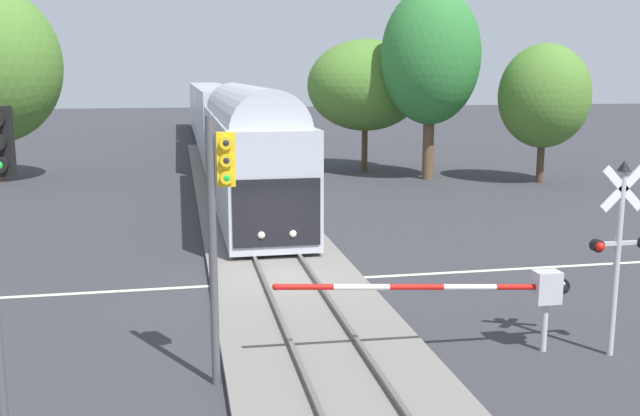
{
  "coord_description": "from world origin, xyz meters",
  "views": [
    {
      "loc": [
        -2.93,
        -19.95,
        5.98
      ],
      "look_at": [
        1.16,
        0.8,
        2.0
      ],
      "focal_mm": 40.34,
      "sensor_mm": 36.0,
      "label": 1
    }
  ],
  "objects_px": {
    "maple_right_background": "(544,96)",
    "oak_far_right": "(431,57)",
    "commuter_train": "(221,120)",
    "elm_centre_background": "(365,85)",
    "crossing_signal_mast": "(620,239)",
    "traffic_signal_median": "(219,208)",
    "crossing_gate_near": "(512,290)"
  },
  "relations": [
    {
      "from": "commuter_train",
      "to": "maple_right_background",
      "type": "distance_m",
      "value": 22.23
    },
    {
      "from": "crossing_signal_mast",
      "to": "traffic_signal_median",
      "type": "bearing_deg",
      "value": 178.92
    },
    {
      "from": "commuter_train",
      "to": "elm_centre_background",
      "type": "bearing_deg",
      "value": -44.24
    },
    {
      "from": "traffic_signal_median",
      "to": "elm_centre_background",
      "type": "bearing_deg",
      "value": 70.37
    },
    {
      "from": "commuter_train",
      "to": "oak_far_right",
      "type": "relative_size",
      "value": 5.84
    },
    {
      "from": "crossing_signal_mast",
      "to": "elm_centre_background",
      "type": "distance_m",
      "value": 29.94
    },
    {
      "from": "maple_right_background",
      "to": "crossing_signal_mast",
      "type": "bearing_deg",
      "value": -114.57
    },
    {
      "from": "commuter_train",
      "to": "crossing_gate_near",
      "type": "height_order",
      "value": "commuter_train"
    },
    {
      "from": "crossing_signal_mast",
      "to": "traffic_signal_median",
      "type": "xyz_separation_m",
      "value": [
        -8.27,
        0.16,
        0.93
      ]
    },
    {
      "from": "commuter_train",
      "to": "oak_far_right",
      "type": "bearing_deg",
      "value": -47.68
    },
    {
      "from": "crossing_signal_mast",
      "to": "oak_far_right",
      "type": "xyz_separation_m",
      "value": [
        4.97,
        25.74,
        4.3
      ]
    },
    {
      "from": "crossing_gate_near",
      "to": "commuter_train",
      "type": "bearing_deg",
      "value": 96.02
    },
    {
      "from": "commuter_train",
      "to": "crossing_signal_mast",
      "type": "bearing_deg",
      "value": -80.94
    },
    {
      "from": "oak_far_right",
      "to": "crossing_gate_near",
      "type": "bearing_deg",
      "value": -105.66
    },
    {
      "from": "crossing_signal_mast",
      "to": "maple_right_background",
      "type": "distance_m",
      "value": 25.69
    },
    {
      "from": "oak_far_right",
      "to": "maple_right_background",
      "type": "relative_size",
      "value": 1.41
    },
    {
      "from": "oak_far_right",
      "to": "maple_right_background",
      "type": "bearing_deg",
      "value": -23.51
    },
    {
      "from": "crossing_signal_mast",
      "to": "elm_centre_background",
      "type": "relative_size",
      "value": 0.53
    },
    {
      "from": "crossing_gate_near",
      "to": "traffic_signal_median",
      "type": "relative_size",
      "value": 1.24
    },
    {
      "from": "crossing_gate_near",
      "to": "elm_centre_background",
      "type": "relative_size",
      "value": 0.81
    },
    {
      "from": "crossing_signal_mast",
      "to": "maple_right_background",
      "type": "relative_size",
      "value": 0.56
    },
    {
      "from": "elm_centre_background",
      "to": "crossing_gate_near",
      "type": "bearing_deg",
      "value": -98.53
    },
    {
      "from": "maple_right_background",
      "to": "elm_centre_background",
      "type": "xyz_separation_m",
      "value": [
        -8.36,
        6.46,
        0.5
      ]
    },
    {
      "from": "elm_centre_background",
      "to": "maple_right_background",
      "type": "bearing_deg",
      "value": -37.68
    },
    {
      "from": "crossing_gate_near",
      "to": "oak_far_right",
      "type": "relative_size",
      "value": 0.61
    },
    {
      "from": "traffic_signal_median",
      "to": "oak_far_right",
      "type": "relative_size",
      "value": 0.49
    },
    {
      "from": "oak_far_right",
      "to": "traffic_signal_median",
      "type": "bearing_deg",
      "value": -117.36
    },
    {
      "from": "maple_right_background",
      "to": "oak_far_right",
      "type": "bearing_deg",
      "value": 156.49
    },
    {
      "from": "commuter_train",
      "to": "maple_right_background",
      "type": "xyz_separation_m",
      "value": [
        16.68,
        -14.56,
        2.01
      ]
    },
    {
      "from": "crossing_gate_near",
      "to": "maple_right_background",
      "type": "bearing_deg",
      "value": 60.76
    },
    {
      "from": "crossing_gate_near",
      "to": "oak_far_right",
      "type": "bearing_deg",
      "value": 74.34
    },
    {
      "from": "oak_far_right",
      "to": "elm_centre_background",
      "type": "distance_m",
      "value": 5.08
    }
  ]
}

